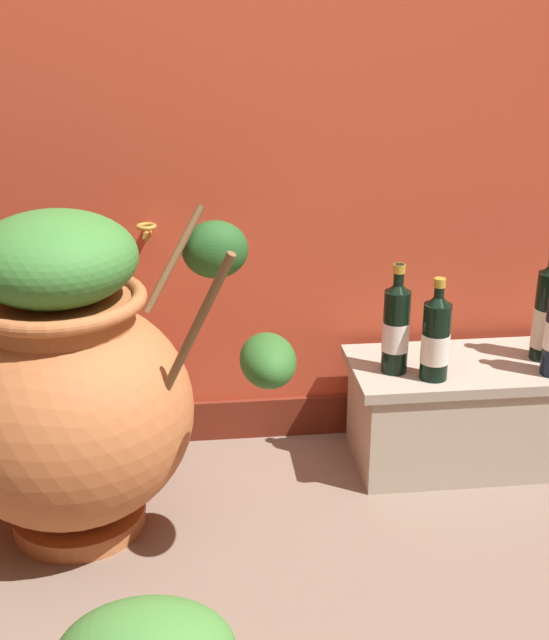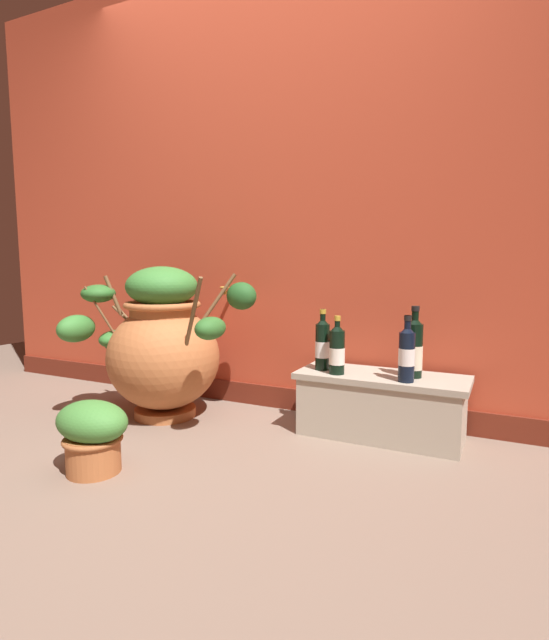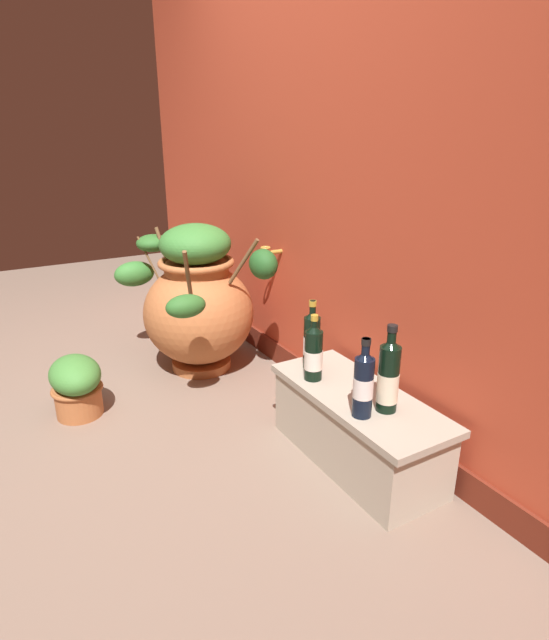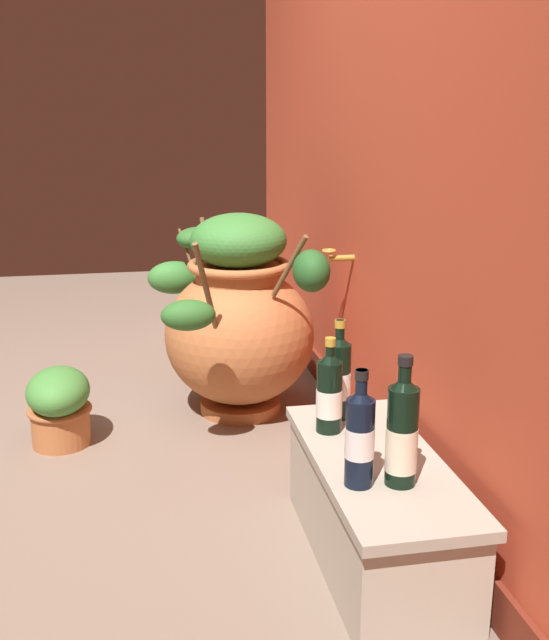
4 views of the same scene
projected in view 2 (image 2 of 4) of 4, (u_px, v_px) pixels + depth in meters
The scene contains 9 objects.
ground_plane at pixel (156, 481), 1.95m from camera, with size 7.00×7.00×0.00m, color #7A6656.
back_wall at pixel (283, 188), 2.86m from camera, with size 4.40×0.33×2.60m.
terracotta_urn at pixel (162, 345), 2.72m from camera, with size 1.01×0.67×0.84m.
stone_ledge at pixel (381, 403), 2.42m from camera, with size 0.83×0.34×0.32m.
wine_bottle_left at pixel (337, 349), 2.41m from camera, with size 0.08×0.08×0.29m.
wine_bottle_middle at pixel (414, 348), 2.33m from camera, with size 0.08×0.08×0.34m.
wine_bottle_right at pixel (407, 352), 2.25m from camera, with size 0.08×0.08×0.31m.
wine_bottle_back at pixel (322, 343), 2.50m from camera, with size 0.07×0.07×0.31m.
potted_shrub at pixel (92, 434), 2.01m from camera, with size 0.32×0.24×0.30m.
Camera 2 is at (1.23, -1.46, 0.87)m, focal length 27.46 mm.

